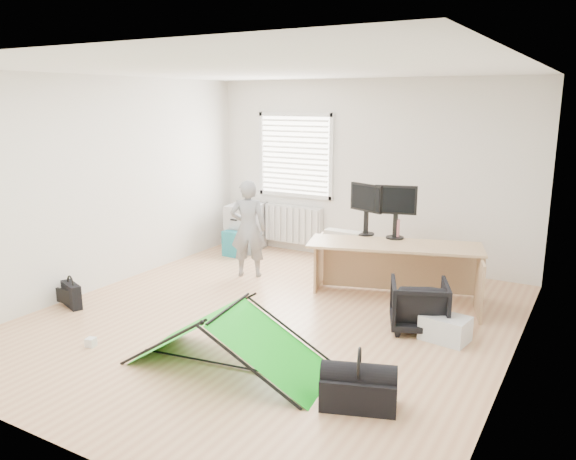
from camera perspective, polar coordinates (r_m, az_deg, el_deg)
The scene contains 18 objects.
ground at distance 6.36m, azimuth -1.82°, elevation -9.09°, with size 5.50×5.50×0.00m, color tan.
back_wall at distance 8.42m, azimuth 8.04°, elevation 5.80°, with size 5.00×0.02×2.70m, color silver.
window at distance 8.87m, azimuth 0.72°, elevation 7.59°, with size 1.20×0.06×1.20m, color silver.
radiator at distance 9.01m, azimuth 0.58°, elevation 0.59°, with size 1.00×0.12×0.60m, color silver.
desk at distance 6.98m, azimuth 10.66°, elevation -4.21°, with size 2.07×0.66×0.70m, color tan.
filing_cabinet at distance 9.15m, azimuth -4.26°, elevation 0.30°, with size 0.49×0.65×0.76m, color #AAABAF.
monitor_left at distance 7.24m, azimuth 7.95°, elevation 1.40°, with size 0.51×0.11×0.49m, color black.
monitor_right at distance 7.11m, azimuth 10.87°, elevation 1.09°, with size 0.51×0.11×0.49m, color black.
keyboard at distance 7.38m, azimuth 5.65°, elevation -0.16°, with size 0.49×0.17×0.02m, color beige.
thermos at distance 7.15m, azimuth 11.01°, elevation 0.12°, with size 0.07×0.07×0.24m, color #D2757E.
office_chair at distance 6.16m, azimuth 13.16°, elevation -7.43°, with size 0.58×0.60×0.55m, color black.
person at distance 7.72m, azimuth -4.06°, elevation 0.15°, with size 0.49×0.32×1.35m, color slate.
kite at distance 5.22m, azimuth -5.96°, elevation -10.85°, with size 1.85×0.81×0.57m, color #12C01A, non-canonical shape.
storage_crate at distance 6.02m, azimuth 15.68°, elevation -9.58°, with size 0.46×0.32×0.26m, color silver.
tote_bag at distance 8.81m, azimuth -5.59°, elevation -1.43°, with size 0.34×0.15×0.40m, color teal.
laptop_bag at distance 7.16m, azimuth -21.13°, elevation -6.17°, with size 0.38×0.12×0.29m, color black.
white_box at distance 6.02m, azimuth -19.39°, elevation -10.71°, with size 0.09×0.09×0.09m, color silver.
duffel_bag at distance 4.68m, azimuth 7.15°, elevation -15.97°, with size 0.60×0.31×0.26m, color black.
Camera 1 is at (3.11, -5.00, 2.39)m, focal length 35.00 mm.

